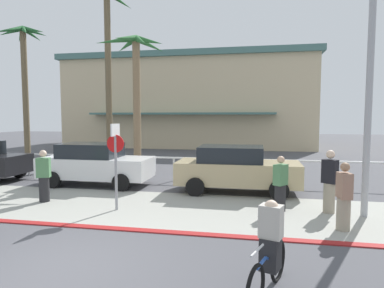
{
  "coord_description": "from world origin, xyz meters",
  "views": [
    {
      "loc": [
        3.48,
        -5.37,
        2.77
      ],
      "look_at": [
        1.28,
        6.0,
        1.82
      ],
      "focal_mm": 31.44,
      "sensor_mm": 36.0,
      "label": 1
    }
  ],
  "objects_px": {
    "palm_tree_1": "(108,42)",
    "car_white_1": "(95,164)",
    "pedestrian_0": "(330,184)",
    "streetlight_curb": "(374,58)",
    "palm_tree_0": "(24,60)",
    "stop_sign_bike_lane": "(116,154)",
    "pedestrian_3": "(44,178)",
    "car_tan_2": "(236,169)",
    "pedestrian_1": "(344,200)",
    "cyclist_blue_0": "(270,249)",
    "palm_tree_2": "(136,70)",
    "pedestrian_2": "(280,186)"
  },
  "relations": [
    {
      "from": "palm_tree_1",
      "to": "car_white_1",
      "type": "relative_size",
      "value": 2.27
    },
    {
      "from": "pedestrian_0",
      "to": "palm_tree_1",
      "type": "bearing_deg",
      "value": 141.35
    },
    {
      "from": "streetlight_curb",
      "to": "palm_tree_0",
      "type": "height_order",
      "value": "palm_tree_0"
    },
    {
      "from": "streetlight_curb",
      "to": "pedestrian_0",
      "type": "relative_size",
      "value": 4.12
    },
    {
      "from": "stop_sign_bike_lane",
      "to": "pedestrian_3",
      "type": "bearing_deg",
      "value": 170.18
    },
    {
      "from": "palm_tree_0",
      "to": "car_tan_2",
      "type": "distance_m",
      "value": 16.02
    },
    {
      "from": "stop_sign_bike_lane",
      "to": "car_tan_2",
      "type": "bearing_deg",
      "value": 42.63
    },
    {
      "from": "palm_tree_1",
      "to": "pedestrian_1",
      "type": "distance_m",
      "value": 15.85
    },
    {
      "from": "pedestrian_3",
      "to": "pedestrian_1",
      "type": "bearing_deg",
      "value": -7.08
    },
    {
      "from": "streetlight_curb",
      "to": "pedestrian_3",
      "type": "distance_m",
      "value": 10.28
    },
    {
      "from": "car_white_1",
      "to": "pedestrian_3",
      "type": "xyz_separation_m",
      "value": [
        -0.36,
        -2.82,
        -0.09
      ]
    },
    {
      "from": "streetlight_curb",
      "to": "pedestrian_1",
      "type": "bearing_deg",
      "value": -128.31
    },
    {
      "from": "palm_tree_1",
      "to": "pedestrian_3",
      "type": "height_order",
      "value": "palm_tree_1"
    },
    {
      "from": "cyclist_blue_0",
      "to": "streetlight_curb",
      "type": "bearing_deg",
      "value": 57.97
    },
    {
      "from": "car_tan_2",
      "to": "cyclist_blue_0",
      "type": "bearing_deg",
      "value": -82.28
    },
    {
      "from": "car_white_1",
      "to": "pedestrian_0",
      "type": "xyz_separation_m",
      "value": [
        8.42,
        -2.41,
        -0.02
      ]
    },
    {
      "from": "pedestrian_0",
      "to": "palm_tree_2",
      "type": "bearing_deg",
      "value": 145.31
    },
    {
      "from": "palm_tree_0",
      "to": "pedestrian_3",
      "type": "height_order",
      "value": "palm_tree_0"
    },
    {
      "from": "car_white_1",
      "to": "palm_tree_2",
      "type": "bearing_deg",
      "value": 77.4
    },
    {
      "from": "streetlight_curb",
      "to": "palm_tree_2",
      "type": "relative_size",
      "value": 1.14
    },
    {
      "from": "palm_tree_2",
      "to": "pedestrian_2",
      "type": "height_order",
      "value": "palm_tree_2"
    },
    {
      "from": "cyclist_blue_0",
      "to": "palm_tree_1",
      "type": "bearing_deg",
      "value": 123.45
    },
    {
      "from": "streetlight_curb",
      "to": "pedestrian_0",
      "type": "bearing_deg",
      "value": 154.09
    },
    {
      "from": "pedestrian_3",
      "to": "car_white_1",
      "type": "bearing_deg",
      "value": 82.68
    },
    {
      "from": "car_tan_2",
      "to": "cyclist_blue_0",
      "type": "distance_m",
      "value": 7.01
    },
    {
      "from": "streetlight_curb",
      "to": "cyclist_blue_0",
      "type": "bearing_deg",
      "value": -122.03
    },
    {
      "from": "streetlight_curb",
      "to": "stop_sign_bike_lane",
      "type": "bearing_deg",
      "value": -176.29
    },
    {
      "from": "pedestrian_0",
      "to": "pedestrian_3",
      "type": "relative_size",
      "value": 1.07
    },
    {
      "from": "pedestrian_3",
      "to": "streetlight_curb",
      "type": "bearing_deg",
      "value": -0.08
    },
    {
      "from": "car_white_1",
      "to": "palm_tree_0",
      "type": "bearing_deg",
      "value": 141.11
    },
    {
      "from": "stop_sign_bike_lane",
      "to": "streetlight_curb",
      "type": "height_order",
      "value": "streetlight_curb"
    },
    {
      "from": "palm_tree_2",
      "to": "pedestrian_2",
      "type": "relative_size",
      "value": 4.05
    },
    {
      "from": "pedestrian_2",
      "to": "car_tan_2",
      "type": "bearing_deg",
      "value": 122.14
    },
    {
      "from": "palm_tree_1",
      "to": "cyclist_blue_0",
      "type": "bearing_deg",
      "value": -56.55
    },
    {
      "from": "palm_tree_2",
      "to": "car_tan_2",
      "type": "bearing_deg",
      "value": -32.67
    },
    {
      "from": "pedestrian_0",
      "to": "pedestrian_3",
      "type": "bearing_deg",
      "value": -177.29
    },
    {
      "from": "palm_tree_0",
      "to": "car_tan_2",
      "type": "height_order",
      "value": "palm_tree_0"
    },
    {
      "from": "palm_tree_0",
      "to": "cyclist_blue_0",
      "type": "height_order",
      "value": "palm_tree_0"
    },
    {
      "from": "car_tan_2",
      "to": "pedestrian_3",
      "type": "bearing_deg",
      "value": -156.69
    },
    {
      "from": "stop_sign_bike_lane",
      "to": "car_tan_2",
      "type": "distance_m",
      "value": 4.58
    },
    {
      "from": "palm_tree_2",
      "to": "pedestrian_3",
      "type": "xyz_separation_m",
      "value": [
        -1.03,
        -5.79,
        -4.17
      ]
    },
    {
      "from": "palm_tree_2",
      "to": "car_tan_2",
      "type": "distance_m",
      "value": 7.19
    },
    {
      "from": "car_tan_2",
      "to": "pedestrian_1",
      "type": "height_order",
      "value": "car_tan_2"
    },
    {
      "from": "pedestrian_0",
      "to": "pedestrian_1",
      "type": "distance_m",
      "value": 1.51
    },
    {
      "from": "pedestrian_0",
      "to": "car_white_1",
      "type": "bearing_deg",
      "value": 164.05
    },
    {
      "from": "palm_tree_2",
      "to": "cyclist_blue_0",
      "type": "relative_size",
      "value": 3.81
    },
    {
      "from": "palm_tree_1",
      "to": "pedestrian_2",
      "type": "distance_m",
      "value": 14.04
    },
    {
      "from": "palm_tree_1",
      "to": "pedestrian_0",
      "type": "xyz_separation_m",
      "value": [
        10.57,
        -8.46,
        -6.19
      ]
    },
    {
      "from": "stop_sign_bike_lane",
      "to": "streetlight_curb",
      "type": "bearing_deg",
      "value": 3.71
    },
    {
      "from": "car_tan_2",
      "to": "palm_tree_0",
      "type": "bearing_deg",
      "value": 153.99
    }
  ]
}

